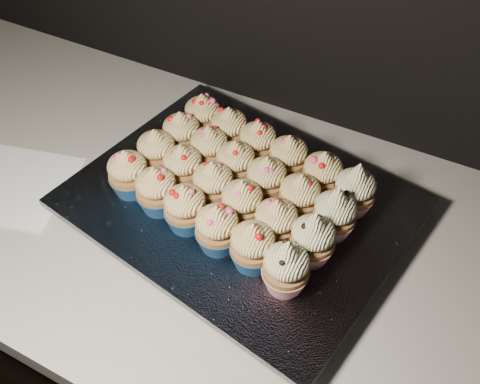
{
  "coord_description": "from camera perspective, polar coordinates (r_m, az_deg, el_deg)",
  "views": [
    {
      "loc": [
        0.14,
        1.23,
        1.54
      ],
      "look_at": [
        -0.12,
        1.72,
        0.95
      ],
      "focal_mm": 40.0,
      "sensor_mm": 36.0,
      "label": 1
    }
  ],
  "objects": [
    {
      "name": "cabinet",
      "position": [
        1.22,
        4.66,
        -19.66
      ],
      "size": [
        2.4,
        0.6,
        0.86
      ],
      "primitive_type": "cube",
      "color": "black",
      "rests_on": "ground"
    },
    {
      "name": "worktop",
      "position": [
        0.83,
        6.51,
        -7.07
      ],
      "size": [
        2.44,
        0.64,
        0.04
      ],
      "primitive_type": "cube",
      "color": "beige",
      "rests_on": "cabinet"
    },
    {
      "name": "napkin",
      "position": [
        0.96,
        -22.48,
        0.63
      ],
      "size": [
        0.21,
        0.21,
        0.0
      ],
      "primitive_type": "cube",
      "rotation": [
        0.0,
        0.0,
        0.25
      ],
      "color": "white",
      "rests_on": "worktop"
    },
    {
      "name": "baking_tray",
      "position": [
        0.84,
        -0.0,
        -1.81
      ],
      "size": [
        0.51,
        0.42,
        0.02
      ],
      "primitive_type": "cube",
      "rotation": [
        0.0,
        0.0,
        -0.18
      ],
      "color": "black",
      "rests_on": "worktop"
    },
    {
      "name": "foil_lining",
      "position": [
        0.83,
        -0.0,
        -1.04
      ],
      "size": [
        0.55,
        0.46,
        0.01
      ],
      "primitive_type": "cube",
      "rotation": [
        0.0,
        0.0,
        -0.18
      ],
      "color": "silver",
      "rests_on": "baking_tray"
    },
    {
      "name": "cupcake_0",
      "position": [
        0.83,
        -11.81,
        2.0
      ],
      "size": [
        0.06,
        0.06,
        0.08
      ],
      "color": "navy",
      "rests_on": "foil_lining"
    },
    {
      "name": "cupcake_1",
      "position": [
        0.8,
        -8.89,
        0.23
      ],
      "size": [
        0.06,
        0.06,
        0.08
      ],
      "color": "navy",
      "rests_on": "foil_lining"
    },
    {
      "name": "cupcake_2",
      "position": [
        0.77,
        -5.86,
        -1.69
      ],
      "size": [
        0.06,
        0.06,
        0.08
      ],
      "color": "navy",
      "rests_on": "foil_lining"
    },
    {
      "name": "cupcake_3",
      "position": [
        0.74,
        -2.43,
        -3.88
      ],
      "size": [
        0.06,
        0.06,
        0.08
      ],
      "color": "navy",
      "rests_on": "foil_lining"
    },
    {
      "name": "cupcake_4",
      "position": [
        0.72,
        1.37,
        -5.77
      ],
      "size": [
        0.06,
        0.06,
        0.08
      ],
      "color": "navy",
      "rests_on": "foil_lining"
    },
    {
      "name": "cupcake_5",
      "position": [
        0.7,
        4.93,
        -8.0
      ],
      "size": [
        0.06,
        0.06,
        0.1
      ],
      "color": "red",
      "rests_on": "foil_lining"
    },
    {
      "name": "cupcake_6",
      "position": [
        0.86,
        -8.84,
        4.25
      ],
      "size": [
        0.06,
        0.06,
        0.08
      ],
      "color": "navy",
      "rests_on": "foil_lining"
    },
    {
      "name": "cupcake_7",
      "position": [
        0.83,
        -6.11,
        2.64
      ],
      "size": [
        0.06,
        0.06,
        0.08
      ],
      "color": "navy",
      "rests_on": "foil_lining"
    },
    {
      "name": "cupcake_8",
      "position": [
        0.8,
        -2.89,
        0.8
      ],
      "size": [
        0.06,
        0.06,
        0.08
      ],
      "color": "navy",
      "rests_on": "foil_lining"
    },
    {
      "name": "cupcake_9",
      "position": [
        0.77,
        0.23,
        -1.2
      ],
      "size": [
        0.06,
        0.06,
        0.08
      ],
      "color": "navy",
      "rests_on": "foil_lining"
    },
    {
      "name": "cupcake_10",
      "position": [
        0.75,
        3.85,
        -3.27
      ],
      "size": [
        0.06,
        0.06,
        0.08
      ],
      "color": "navy",
      "rests_on": "foil_lining"
    },
    {
      "name": "cupcake_11",
      "position": [
        0.73,
        7.74,
        -4.95
      ],
      "size": [
        0.06,
        0.06,
        0.1
      ],
      "color": "red",
      "rests_on": "foil_lining"
    },
    {
      "name": "cupcake_12",
      "position": [
        0.88,
        -6.23,
        6.16
      ],
      "size": [
        0.06,
        0.06,
        0.08
      ],
      "color": "navy",
      "rests_on": "foil_lining"
    },
    {
      "name": "cupcake_13",
      "position": [
        0.85,
        -3.29,
        4.65
      ],
      "size": [
        0.06,
        0.06,
        0.08
      ],
      "color": "navy",
      "rests_on": "foil_lining"
    },
    {
      "name": "cupcake_14",
      "position": [
        0.83,
        -0.47,
        3.07
      ],
      "size": [
        0.06,
        0.06,
        0.08
      ],
      "color": "navy",
      "rests_on": "foil_lining"
    },
    {
      "name": "cupcake_15",
      "position": [
        0.8,
        2.83,
        1.35
      ],
      "size": [
        0.06,
        0.06,
        0.08
      ],
      "color": "navy",
      "rests_on": "foil_lining"
    },
    {
      "name": "cupcake_16",
      "position": [
        0.78,
        6.36,
        -0.54
      ],
      "size": [
        0.06,
        0.06,
        0.08
      ],
      "color": "navy",
      "rests_on": "foil_lining"
    },
    {
      "name": "cupcake_17",
      "position": [
        0.77,
        10.04,
        -2.29
      ],
      "size": [
        0.06,
        0.06,
        0.1
      ],
      "color": "red",
      "rests_on": "foil_lining"
    },
    {
      "name": "cupcake_18",
      "position": [
        0.92,
        -3.97,
        8.07
      ],
      "size": [
        0.06,
        0.06,
        0.08
      ],
      "color": "navy",
      "rests_on": "foil_lining"
    },
    {
      "name": "cupcake_19",
      "position": [
        0.89,
        -1.16,
        6.67
      ],
      "size": [
        0.06,
        0.06,
        0.08
      ],
      "color": "navy",
      "rests_on": "foil_lining"
    },
    {
      "name": "cupcake_20",
      "position": [
        0.86,
        1.9,
        5.25
      ],
      "size": [
        0.06,
        0.06,
        0.08
      ],
      "color": "navy",
      "rests_on": "foil_lining"
    },
    {
      "name": "cupcake_21",
      "position": [
        0.84,
        5.16,
        3.65
      ],
      "size": [
        0.06,
        0.06,
        0.08
      ],
      "color": "navy",
      "rests_on": "foil_lining"
    },
    {
      "name": "cupcake_22",
      "position": [
        0.82,
        8.76,
        1.86
      ],
      "size": [
        0.06,
        0.06,
        0.08
      ],
      "color": "navy",
      "rests_on": "foil_lining"
    },
    {
      "name": "cupcake_23",
      "position": [
        0.8,
        12.11,
        0.18
      ],
      "size": [
        0.06,
        0.06,
        0.1
      ],
      "color": "red",
      "rests_on": "foil_lining"
    }
  ]
}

